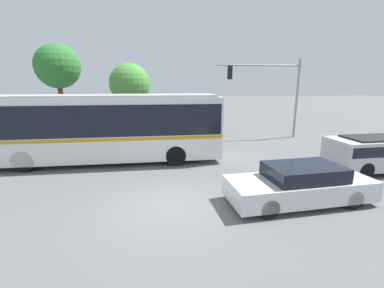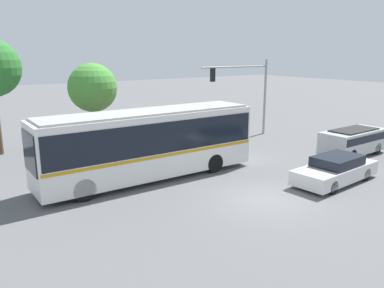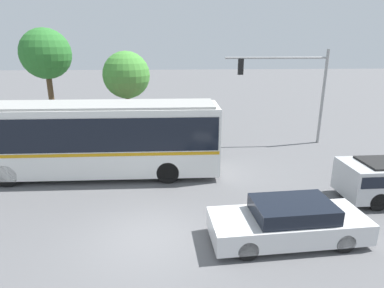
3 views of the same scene
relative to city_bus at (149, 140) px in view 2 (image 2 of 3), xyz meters
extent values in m
plane|color=#5B5B5E|center=(2.65, -5.37, -1.95)|extent=(140.00, 140.00, 0.00)
cube|color=silver|center=(0.01, 0.00, -0.16)|extent=(11.14, 2.55, 3.08)
cube|color=black|center=(0.01, 0.00, 0.34)|extent=(10.91, 2.58, 1.48)
cube|color=#C68C14|center=(0.01, 0.00, -0.53)|extent=(11.03, 2.58, 0.14)
cube|color=black|center=(-5.57, 0.04, 0.21)|extent=(0.07, 2.10, 1.72)
cube|color=#9D9D99|center=(0.01, 0.00, 1.43)|extent=(10.69, 2.35, 0.10)
cylinder|color=black|center=(-3.78, -1.06, -1.45)|extent=(1.00, 0.31, 1.00)
cylinder|color=black|center=(-3.76, 1.11, -1.45)|extent=(1.00, 0.31, 1.00)
cylinder|color=black|center=(3.23, -1.11, -1.45)|extent=(1.00, 0.31, 1.00)
cylinder|color=black|center=(3.24, 1.07, -1.45)|extent=(1.00, 0.31, 1.00)
cube|color=silver|center=(7.05, -5.76, -1.44)|extent=(4.99, 2.12, 0.68)
cube|color=black|center=(7.17, -5.75, -0.87)|extent=(2.54, 1.75, 0.47)
cylinder|color=black|center=(5.59, -6.65, -1.64)|extent=(0.62, 0.26, 0.61)
cylinder|color=black|center=(5.49, -5.06, -1.64)|extent=(0.62, 0.26, 0.61)
cylinder|color=black|center=(8.56, -6.47, -1.64)|extent=(0.62, 0.26, 0.61)
cylinder|color=black|center=(8.46, -4.87, -1.64)|extent=(0.62, 0.26, 0.61)
cube|color=#B2B5B7|center=(12.45, -3.24, -1.07)|extent=(4.64, 1.97, 1.32)
cube|color=black|center=(12.45, -3.24, -0.78)|extent=(4.45, 2.00, 0.45)
cube|color=black|center=(12.45, -3.24, -0.37)|extent=(3.25, 1.57, 0.08)
cylinder|color=black|center=(11.08, -4.08, -1.59)|extent=(0.72, 0.27, 0.71)
cylinder|color=black|center=(11.05, -2.46, -1.59)|extent=(0.72, 0.27, 0.71)
cylinder|color=black|center=(13.84, -4.03, -1.59)|extent=(0.72, 0.27, 0.71)
cylinder|color=black|center=(13.81, -2.41, -1.59)|extent=(0.72, 0.27, 0.71)
cylinder|color=gray|center=(12.62, 4.49, 0.90)|extent=(0.18, 0.18, 5.68)
cylinder|color=gray|center=(9.59, 4.49, 3.25)|extent=(6.07, 0.12, 0.12)
cube|color=black|center=(7.50, 4.49, 2.75)|extent=(0.30, 0.22, 0.90)
cylinder|color=red|center=(7.50, 4.61, 3.05)|extent=(0.18, 0.02, 0.18)
cylinder|color=yellow|center=(7.50, 4.61, 2.75)|extent=(0.18, 0.02, 0.18)
cylinder|color=green|center=(7.50, 4.61, 2.45)|extent=(0.18, 0.02, 0.18)
cube|color=#286028|center=(1.51, 5.48, -1.36)|extent=(6.50, 1.20, 1.16)
cube|color=#B22D6B|center=(1.51, 5.48, -0.58)|extent=(6.37, 1.14, 0.42)
cylinder|color=brown|center=(0.37, 8.20, -0.56)|extent=(0.37, 0.37, 2.77)
sphere|color=#479338|center=(0.37, 8.20, 1.98)|extent=(3.21, 3.21, 3.21)
camera|label=1|loc=(2.27, -13.33, 2.04)|focal=24.06mm
camera|label=2|loc=(-8.81, -16.14, 4.19)|focal=35.57mm
camera|label=3|loc=(3.51, -14.45, 4.04)|focal=30.04mm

